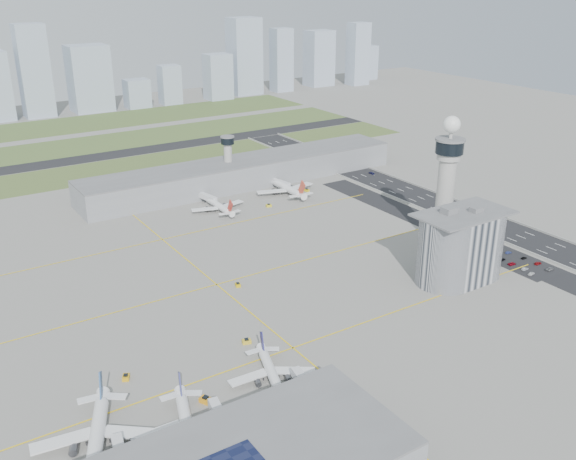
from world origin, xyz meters
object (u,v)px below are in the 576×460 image
secondary_tower (228,157)px  car_lot_8 (524,258)px  tug_1 (206,399)px  car_lot_3 (502,259)px  car_lot_2 (512,264)px  car_hw_1 (455,210)px  airplane_far_a (217,201)px  tug_2 (247,341)px  car_lot_6 (550,269)px  car_hw_4 (304,156)px  car_lot_9 (508,252)px  car_lot_11 (494,245)px  admin_building (461,246)px  jet_bridge_far_1 (274,183)px  tug_5 (307,190)px  airplane_far_b (285,183)px  car_lot_1 (525,269)px  car_lot_0 (531,274)px  tug_0 (126,377)px  car_lot_4 (484,252)px  car_lot_7 (538,263)px  airplane_near_a (95,431)px  jet_bridge_near_2 (313,398)px  car_lot_5 (478,249)px  airplane_near_c (272,370)px  jet_bridge_near_1 (227,433)px  car_hw_2 (372,173)px  tug_4 (269,205)px  airplane_near_b (187,423)px  car_lot_10 (498,249)px  jet_bridge_far_0 (201,197)px

secondary_tower → car_lot_8: secondary_tower is taller
tug_1 → car_lot_3: 165.09m
car_lot_2 → car_hw_1: car_lot_2 is taller
airplane_far_a → tug_2: size_ratio=11.72×
car_lot_6 → car_hw_4: bearing=-9.3°
car_lot_2 → car_lot_8: 10.25m
tug_2 → car_lot_9: 144.96m
car_lot_11 → admin_building: bearing=103.8°
jet_bridge_far_1 → tug_5: bearing=24.8°
airplane_far_b → car_hw_1: (63.68, -79.86, -5.80)m
car_lot_3 → car_hw_4: (24.00, 199.73, 0.09)m
tug_1 → car_lot_1: 164.23m
admin_building → tug_2: size_ratio=13.06×
car_lot_0 → car_lot_8: bearing=-49.3°
tug_0 → car_lot_3: size_ratio=0.83×
car_lot_4 → car_hw_1: bearing=-33.4°
car_lot_7 → airplane_near_a: bearing=91.2°
jet_bridge_near_2 → tug_0: size_ratio=4.41×
car_lot_2 → car_lot_5: 20.08m
jet_bridge_far_1 → car_lot_9: bearing=5.3°
airplane_near_a → airplane_near_c: 58.20m
jet_bridge_near_1 → car_lot_0: (165.09, 23.35, -2.20)m
car_lot_4 → car_lot_6: (9.42, -29.53, 0.05)m
secondary_tower → car_hw_2: size_ratio=7.09×
tug_0 → tug_1: tug_1 is taller
tug_5 → car_lot_9: tug_5 is taller
tug_0 → car_lot_8: (190.47, -8.81, -0.38)m
jet_bridge_near_1 → tug_4: bearing=-24.8°
airplane_far_b → jet_bridge_near_1: bearing=145.5°
airplane_far_a → car_lot_8: (90.26, -138.67, -4.73)m
airplane_far_a → car_hw_4: 123.14m
airplane_near_b → admin_building: bearing=119.9°
jet_bridge_near_2 → car_lot_6: size_ratio=3.04×
car_lot_6 → car_lot_10: car_lot_6 is taller
secondary_tower → airplane_far_a: size_ratio=0.85×
car_lot_0 → car_lot_5: size_ratio=1.04×
tug_4 → car_hw_4: size_ratio=0.81×
car_lot_6 → car_hw_4: (14.53, 218.54, 0.00)m
airplane_near_b → jet_bridge_near_1: 11.84m
airplane_near_a → car_lot_9: size_ratio=12.87×
tug_4 → car_lot_6: size_ratio=0.67×
secondary_tower → jet_bridge_near_2: bearing=-111.5°
car_hw_2 → airplane_near_c: bearing=-136.9°
airplane_near_c → tug_2: size_ratio=10.86×
jet_bridge_near_1 → car_lot_4: bearing=-62.9°
jet_bridge_far_0 → car_lot_9: (90.59, -148.59, -2.29)m
tug_1 → car_lot_8: (173.77, 16.63, -0.52)m
car_lot_7 → car_lot_11: 25.18m
car_lot_7 → car_lot_2: bearing=57.7°
tug_0 → car_lot_5: (180.41, 9.92, -0.32)m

